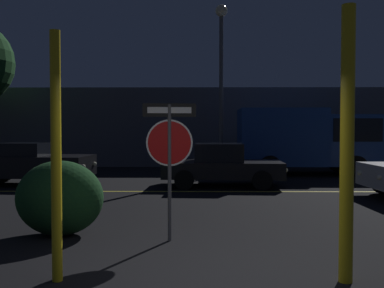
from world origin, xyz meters
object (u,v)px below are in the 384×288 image
Objects in this scene: passing_car_1 at (27,163)px; passing_car_2 at (222,165)px; street_lamp at (221,62)px; stop_sign at (169,143)px; yellow_pole_left at (56,157)px; delivery_truck at (309,138)px; hedge_bush_1 at (60,198)px; yellow_pole_right at (347,145)px.

passing_car_2 is (6.44, -0.23, -0.03)m from passing_car_1.
stop_sign is at bearing -98.05° from street_lamp.
yellow_pole_left is 13.90m from delivery_truck.
yellow_pole_left is (-1.25, -1.88, -0.10)m from stop_sign.
hedge_bush_1 is 7.45m from passing_car_1.
delivery_truck is (5.04, 10.51, -0.10)m from stop_sign.
yellow_pole_right is 12.71m from delivery_truck.
delivery_truck is (3.77, 3.68, 0.82)m from passing_car_2.
yellow_pole_right is 0.49× the size of street_lamp.
delivery_truck reaches higher than hedge_bush_1.
yellow_pole_right reaches higher than passing_car_1.
delivery_truck reaches higher than passing_car_2.
street_lamp reaches higher than hedge_bush_1.
stop_sign is at bearing 40.67° from passing_car_1.
street_lamp reaches higher than yellow_pole_right.
passing_car_1 is at bearing 113.72° from yellow_pole_left.
stop_sign is 10.64m from street_lamp.
hedge_bush_1 is at bearing -23.58° from passing_car_2.
stop_sign is at bearing -10.33° from hedge_bush_1.
passing_car_1 is (-5.18, 7.06, -0.89)m from stop_sign.
delivery_truck is at bearing 6.03° from street_lamp.
hedge_bush_1 is 0.22× the size of street_lamp.
street_lamp is at bearing 77.43° from yellow_pole_left.
passing_car_1 is 0.64× the size of street_lamp.
yellow_pole_right is (3.49, 0.00, 0.15)m from yellow_pole_left.
stop_sign is 0.33× the size of street_lamp.
yellow_pole_left is 2.01× the size of hedge_bush_1.
stop_sign reaches higher than passing_car_1.
passing_car_1 is (-7.42, 8.94, -0.94)m from yellow_pole_right.
passing_car_2 is 5.07m from street_lamp.
yellow_pole_right is 0.84× the size of passing_car_2.
yellow_pole_right is at bearing -28.19° from hedge_bush_1.
delivery_truck is at bearing 136.91° from passing_car_2.
street_lamp reaches higher than delivery_truck.
street_lamp is at bearing 119.37° from passing_car_1.
hedge_bush_1 is (-1.93, 0.35, -0.96)m from stop_sign.
delivery_truck is (6.28, 12.39, -0.00)m from yellow_pole_left.
street_lamp is (-0.81, 12.01, 2.87)m from yellow_pole_right.
passing_car_2 is at bearing 73.93° from yellow_pole_left.
passing_car_1 is at bearing 120.98° from stop_sign.
hedge_bush_1 is (-0.68, 2.23, -0.86)m from yellow_pole_left.
street_lamp reaches higher than stop_sign.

